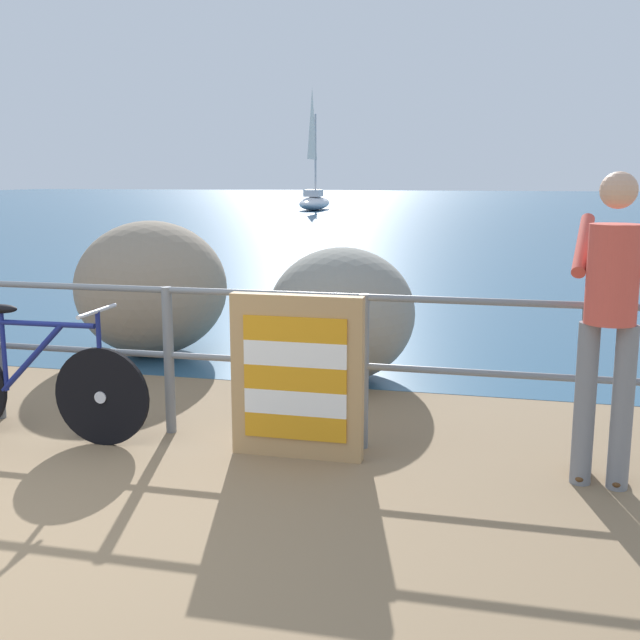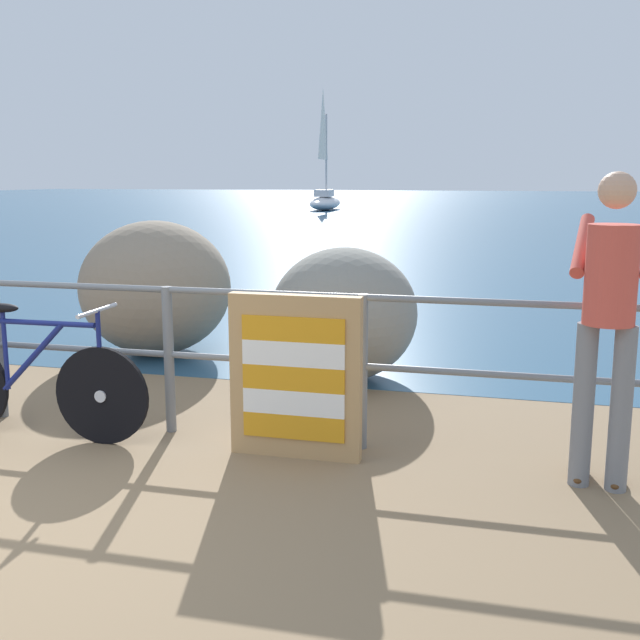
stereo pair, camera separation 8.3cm
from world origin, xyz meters
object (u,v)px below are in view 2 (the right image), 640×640
object	(u,v)px
sailboat	(325,196)
breakwater_boulder_right	(344,314)
bicycle	(32,382)
breakwater_boulder_main	(156,288)
person_at_railing	(609,316)
folded_deckchair_stack	(295,377)

from	to	relation	value
sailboat	breakwater_boulder_right	bearing A→B (deg)	-166.96
bicycle	breakwater_boulder_main	world-z (taller)	breakwater_boulder_main
breakwater_boulder_main	breakwater_boulder_right	world-z (taller)	breakwater_boulder_main
person_at_railing	folded_deckchair_stack	xyz separation A→B (m)	(-1.81, 0.03, -0.47)
breakwater_boulder_right	sailboat	bearing A→B (deg)	104.24
breakwater_boulder_main	sailboat	xyz separation A→B (m)	(-6.31, 32.35, 0.05)
bicycle	folded_deckchair_stack	distance (m)	1.83
breakwater_boulder_main	breakwater_boulder_right	xyz separation A→B (m)	(2.03, -0.51, -0.09)
bicycle	sailboat	xyz separation A→B (m)	(-6.64, 34.89, 0.32)
person_at_railing	sailboat	size ratio (longest dim) A/B	0.29
person_at_railing	sailboat	world-z (taller)	sailboat
bicycle	person_at_railing	xyz separation A→B (m)	(3.63, 0.07, 0.60)
person_at_railing	folded_deckchair_stack	world-z (taller)	person_at_railing
breakwater_boulder_main	breakwater_boulder_right	distance (m)	2.10
person_at_railing	folded_deckchair_stack	bearing A→B (deg)	98.88
folded_deckchair_stack	breakwater_boulder_main	size ratio (longest dim) A/B	0.70
breakwater_boulder_right	sailboat	distance (m)	33.90
bicycle	breakwater_boulder_main	size ratio (longest dim) A/B	1.14
bicycle	sailboat	size ratio (longest dim) A/B	0.28
person_at_railing	breakwater_boulder_right	xyz separation A→B (m)	(-1.93, 1.96, -0.42)
bicycle	folded_deckchair_stack	size ratio (longest dim) A/B	1.63
person_at_railing	sailboat	distance (m)	36.30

